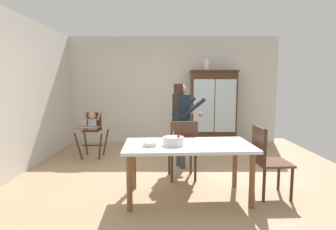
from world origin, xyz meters
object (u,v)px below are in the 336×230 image
(dining_chair_far_side, at_px, (183,146))
(dining_chair_right_end, at_px, (265,156))
(birthday_cake, at_px, (173,141))
(high_chair_with_toddler, at_px, (92,126))
(ceramic_vase, at_px, (206,65))
(china_cabinet, at_px, (213,108))
(serving_bowl, at_px, (149,144))
(adult_person, at_px, (181,115))
(dining_table, at_px, (188,151))

(dining_chair_far_side, relative_size, dining_chair_right_end, 1.00)
(birthday_cake, xyz_separation_m, dining_chair_far_side, (0.16, 0.72, -0.24))
(high_chair_with_toddler, bearing_deg, dining_chair_right_end, -32.24)
(ceramic_vase, xyz_separation_m, high_chair_with_toddler, (-2.51, -1.16, -1.32))
(china_cabinet, height_order, serving_bowl, china_cabinet)
(high_chair_with_toddler, distance_m, adult_person, 1.95)
(ceramic_vase, relative_size, adult_person, 0.18)
(china_cabinet, relative_size, serving_bowl, 10.29)
(dining_chair_far_side, bearing_deg, adult_person, -96.79)
(china_cabinet, relative_size, dining_chair_right_end, 1.93)
(serving_bowl, distance_m, dining_chair_far_side, 0.93)
(birthday_cake, height_order, dining_chair_far_side, dining_chair_far_side)
(china_cabinet, distance_m, serving_bowl, 3.53)
(china_cabinet, relative_size, dining_table, 1.07)
(high_chair_with_toddler, bearing_deg, china_cabinet, 24.58)
(china_cabinet, xyz_separation_m, dining_chair_far_side, (-0.89, -2.48, -0.38))
(dining_chair_far_side, bearing_deg, china_cabinet, -115.90)
(adult_person, distance_m, dining_chair_far_side, 0.79)
(dining_chair_far_side, xyz_separation_m, dining_chair_right_end, (1.09, -0.59, 0.00))
(china_cabinet, relative_size, dining_chair_far_side, 1.93)
(china_cabinet, distance_m, dining_table, 3.26)
(china_cabinet, bearing_deg, dining_table, -105.28)
(dining_table, bearing_deg, dining_chair_far_side, 92.65)
(ceramic_vase, bearing_deg, dining_chair_right_end, -83.01)
(dining_table, relative_size, dining_chair_far_side, 1.80)
(ceramic_vase, relative_size, dining_chair_far_side, 0.28)
(high_chair_with_toddler, bearing_deg, ceramic_vase, 26.10)
(china_cabinet, distance_m, dining_chair_far_side, 2.66)
(birthday_cake, bearing_deg, dining_chair_far_side, 77.10)
(china_cabinet, height_order, birthday_cake, china_cabinet)
(birthday_cake, bearing_deg, high_chair_with_toddler, 128.74)
(china_cabinet, relative_size, birthday_cake, 6.62)
(ceramic_vase, bearing_deg, serving_bowl, -109.84)
(adult_person, xyz_separation_m, serving_bowl, (-0.47, -1.45, -0.20))
(high_chair_with_toddler, relative_size, dining_chair_right_end, 0.99)
(dining_table, distance_m, dining_chair_far_side, 0.66)
(birthday_cake, bearing_deg, adult_person, 83.01)
(dining_chair_far_side, bearing_deg, birthday_cake, 70.86)
(dining_chair_far_side, bearing_deg, serving_bowl, 52.61)
(adult_person, bearing_deg, birthday_cake, 153.19)
(dining_table, bearing_deg, serving_bowl, -166.39)
(china_cabinet, distance_m, dining_chair_right_end, 3.11)
(ceramic_vase, height_order, dining_chair_right_end, ceramic_vase)
(serving_bowl, bearing_deg, ceramic_vase, 70.16)
(ceramic_vase, xyz_separation_m, dining_table, (-0.68, -3.14, -1.32))
(adult_person, bearing_deg, dining_chair_right_end, -159.45)
(china_cabinet, xyz_separation_m, serving_bowl, (-1.35, -3.26, -0.16))
(adult_person, xyz_separation_m, dining_table, (0.02, -1.33, -0.32))
(adult_person, height_order, dining_table, adult_person)
(ceramic_vase, height_order, birthday_cake, ceramic_vase)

